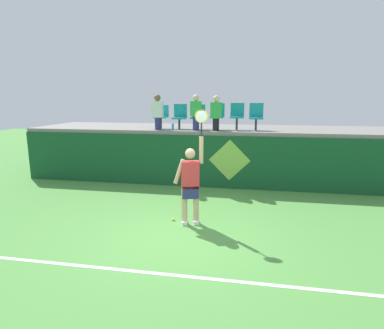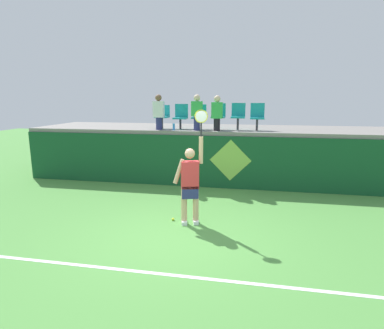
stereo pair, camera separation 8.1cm
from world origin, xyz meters
TOP-DOWN VIEW (x-y plane):
  - ground_plane at (0.00, 0.00)m, footprint 40.00×40.00m
  - court_back_wall at (0.00, 3.79)m, footprint 12.19×0.20m
  - spectator_platform at (0.00, 5.21)m, footprint 12.19×2.93m
  - court_baseline_stripe at (0.00, -1.43)m, footprint 10.97×0.08m
  - tennis_player at (0.15, 0.72)m, footprint 0.74×0.35m
  - tennis_ball at (-0.27, 0.80)m, footprint 0.07×0.07m
  - water_bottle at (-1.04, 3.99)m, footprint 0.07×0.07m
  - stadium_chair_0 at (-1.56, 4.51)m, footprint 0.44×0.42m
  - stadium_chair_1 at (-0.92, 4.51)m, footprint 0.44×0.42m
  - stadium_chair_2 at (-0.31, 4.51)m, footprint 0.44×0.42m
  - stadium_chair_3 at (0.33, 4.51)m, footprint 0.44×0.42m
  - stadium_chair_4 at (0.96, 4.51)m, footprint 0.44×0.42m
  - stadium_chair_5 at (1.57, 4.51)m, footprint 0.44×0.42m
  - spectator_0 at (-0.31, 4.10)m, footprint 0.34×0.21m
  - spectator_1 at (0.33, 4.10)m, footprint 0.34×0.21m
  - spectator_2 at (-1.56, 4.08)m, footprint 0.34×0.21m
  - wall_signage_mount at (0.81, 3.69)m, footprint 1.27×0.01m

SIDE VIEW (x-z plane):
  - ground_plane at x=0.00m, z-range 0.00..0.00m
  - wall_signage_mount at x=0.81m, z-range -0.76..0.77m
  - court_baseline_stripe at x=0.00m, z-range 0.00..0.01m
  - tennis_ball at x=-0.27m, z-range 0.00..0.07m
  - court_back_wall at x=0.00m, z-range 0.00..1.63m
  - tennis_player at x=0.15m, z-range -0.31..2.21m
  - spectator_platform at x=0.00m, z-range 1.63..1.75m
  - water_bottle at x=-1.04m, z-range 1.75..1.97m
  - stadium_chair_1 at x=-0.92m, z-range 1.78..2.60m
  - stadium_chair_0 at x=-1.56m, z-range 1.81..2.59m
  - stadium_chair_2 at x=-0.31m, z-range 1.80..2.60m
  - stadium_chair_5 at x=1.57m, z-range 1.79..2.65m
  - stadium_chair_3 at x=0.33m, z-range 1.81..2.65m
  - stadium_chair_4 at x=0.96m, z-range 1.80..2.66m
  - spectator_1 at x=0.33m, z-range 1.78..2.87m
  - spectator_0 at x=-0.31m, z-range 1.78..2.90m
  - spectator_2 at x=-1.56m, z-range 1.78..2.90m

